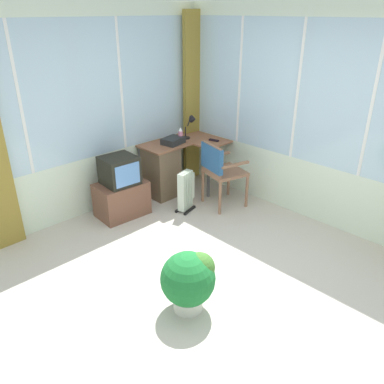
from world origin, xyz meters
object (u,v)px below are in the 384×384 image
at_px(desk_lamp, 192,123).
at_px(paper_tray, 173,141).
at_px(space_heater, 186,191).
at_px(spray_bottle, 181,135).
at_px(potted_plant, 189,279).
at_px(tv_on_stand, 121,190).
at_px(desk, 164,168).
at_px(tv_remote, 214,140).
at_px(wooden_armchair, 218,166).

distance_m(desk_lamp, paper_tray, 0.42).
height_order(paper_tray, space_heater, paper_tray).
bearing_deg(desk_lamp, space_heater, -139.45).
relative_size(spray_bottle, potted_plant, 0.37).
bearing_deg(desk_lamp, potted_plant, -134.90).
xyz_separation_m(space_heater, potted_plant, (-1.33, -1.43, 0.05)).
xyz_separation_m(desk_lamp, tv_on_stand, (-1.34, -0.05, -0.62)).
relative_size(desk, space_heater, 2.04).
height_order(desk_lamp, paper_tray, desk_lamp).
height_order(tv_remote, space_heater, tv_remote).
height_order(desk_lamp, spray_bottle, desk_lamp).
bearing_deg(potted_plant, desk, 54.54).
bearing_deg(space_heater, desk, 79.48).
bearing_deg(paper_tray, desk, 160.14).
height_order(desk_lamp, space_heater, desk_lamp).
height_order(paper_tray, potted_plant, paper_tray).
xyz_separation_m(spray_bottle, tv_on_stand, (-1.10, -0.04, -0.50)).
xyz_separation_m(desk, space_heater, (-0.11, -0.59, -0.12)).
xyz_separation_m(desk_lamp, spray_bottle, (-0.24, -0.01, -0.12)).
bearing_deg(tv_remote, spray_bottle, 127.56).
distance_m(tv_remote, paper_tray, 0.60).
relative_size(tv_remote, spray_bottle, 0.69).
bearing_deg(tv_on_stand, desk_lamp, 2.14).
bearing_deg(space_heater, paper_tray, 64.26).
xyz_separation_m(spray_bottle, potted_plant, (-1.72, -1.96, -0.53)).
height_order(desk, wooden_armchair, wooden_armchair).
bearing_deg(desk_lamp, wooden_armchair, -108.48).
bearing_deg(spray_bottle, space_heater, -126.95).
bearing_deg(desk, tv_on_stand, -173.26).
xyz_separation_m(desk, tv_remote, (0.66, -0.37, 0.36)).
relative_size(tv_remote, paper_tray, 0.50).
bearing_deg(tv_on_stand, desk, 6.74).
height_order(tv_remote, tv_on_stand, tv_on_stand).
relative_size(wooden_armchair, space_heater, 1.62).
distance_m(tv_on_stand, space_heater, 0.86).
bearing_deg(wooden_armchair, desk_lamp, 71.52).
xyz_separation_m(desk, paper_tray, (0.15, -0.05, 0.40)).
xyz_separation_m(desk, potted_plant, (-1.44, -2.02, -0.08)).
distance_m(desk, desk_lamp, 0.78).
bearing_deg(paper_tray, potted_plant, -128.93).
bearing_deg(space_heater, desk_lamp, 40.55).
height_order(spray_bottle, wooden_armchair, spray_bottle).
relative_size(spray_bottle, wooden_armchair, 0.24).
bearing_deg(spray_bottle, paper_tray, 177.27).
bearing_deg(potted_plant, spray_bottle, 48.58).
bearing_deg(paper_tray, space_heater, -115.74).
relative_size(desk, paper_tray, 3.83).
height_order(spray_bottle, tv_on_stand, spray_bottle).
xyz_separation_m(spray_bottle, wooden_armchair, (-0.02, -0.75, -0.27)).
bearing_deg(tv_remote, paper_tray, 135.74).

